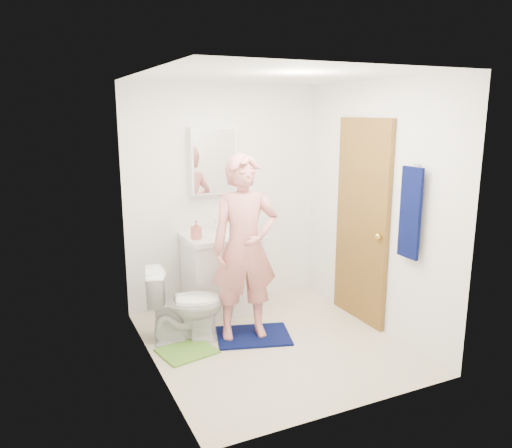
{
  "coord_description": "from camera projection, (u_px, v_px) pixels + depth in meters",
  "views": [
    {
      "loc": [
        -1.97,
        -3.83,
        2.11
      ],
      "look_at": [
        -0.06,
        0.25,
        1.09
      ],
      "focal_mm": 35.0,
      "sensor_mm": 36.0,
      "label": 1
    }
  ],
  "objects": [
    {
      "name": "medicine_cabinet",
      "position": [
        213.0,
        161.0,
        5.26
      ],
      "size": [
        0.5,
        0.12,
        0.7
      ],
      "primitive_type": "cube",
      "color": "white",
      "rests_on": "wall_back"
    },
    {
      "name": "wall_left",
      "position": [
        149.0,
        229.0,
        3.94
      ],
      "size": [
        0.02,
        2.4,
        2.4
      ],
      "primitive_type": "cube",
      "color": "white",
      "rests_on": "ground"
    },
    {
      "name": "floor",
      "position": [
        273.0,
        343.0,
        4.67
      ],
      "size": [
        2.2,
        2.4,
        0.02
      ],
      "primitive_type": "cube",
      "color": "beige",
      "rests_on": "ground"
    },
    {
      "name": "green_rug",
      "position": [
        187.0,
        351.0,
        4.47
      ],
      "size": [
        0.53,
        0.48,
        0.02
      ],
      "primitive_type": "cube",
      "rotation": [
        0.0,
        0.0,
        0.2
      ],
      "color": "#5F9732",
      "rests_on": "floor"
    },
    {
      "name": "door",
      "position": [
        362.0,
        222.0,
        5.01
      ],
      "size": [
        0.05,
        0.8,
        2.05
      ],
      "primitive_type": "cube",
      "color": "olive",
      "rests_on": "ground"
    },
    {
      "name": "ceiling",
      "position": [
        275.0,
        74.0,
        4.13
      ],
      "size": [
        2.2,
        2.4,
        0.02
      ],
      "primitive_type": "cube",
      "color": "white",
      "rests_on": "ground"
    },
    {
      "name": "towel_hook",
      "position": [
        417.0,
        164.0,
        4.23
      ],
      "size": [
        0.06,
        0.02,
        0.02
      ],
      "primitive_type": "cylinder",
      "rotation": [
        0.0,
        1.57,
        0.0
      ],
      "color": "silver",
      "rests_on": "wall_right"
    },
    {
      "name": "sink_basin",
      "position": [
        221.0,
        235.0,
        5.22
      ],
      "size": [
        0.4,
        0.4,
        0.03
      ],
      "primitive_type": "cylinder",
      "color": "white",
      "rests_on": "countertop"
    },
    {
      "name": "door_knob",
      "position": [
        378.0,
        236.0,
        4.73
      ],
      "size": [
        0.07,
        0.07,
        0.07
      ],
      "primitive_type": "sphere",
      "color": "gold",
      "rests_on": "door"
    },
    {
      "name": "soap_dispenser",
      "position": [
        196.0,
        230.0,
        5.01
      ],
      "size": [
        0.1,
        0.1,
        0.19
      ],
      "primitive_type": "imported",
      "rotation": [
        0.0,
        0.0,
        0.16
      ],
      "color": "#CF6C61",
      "rests_on": "countertop"
    },
    {
      "name": "toothbrush_cup",
      "position": [
        242.0,
        225.0,
        5.46
      ],
      "size": [
        0.13,
        0.13,
        0.09
      ],
      "primitive_type": "imported",
      "rotation": [
        0.0,
        0.0,
        0.22
      ],
      "color": "#6C3F8B",
      "rests_on": "countertop"
    },
    {
      "name": "faucet",
      "position": [
        215.0,
        225.0,
        5.37
      ],
      "size": [
        0.03,
        0.03,
        0.12
      ],
      "primitive_type": "cylinder",
      "color": "silver",
      "rests_on": "countertop"
    },
    {
      "name": "wall_back",
      "position": [
        224.0,
        196.0,
        5.47
      ],
      "size": [
        2.2,
        0.02,
        2.4
      ],
      "primitive_type": "cube",
      "color": "white",
      "rests_on": "ground"
    },
    {
      "name": "countertop",
      "position": [
        221.0,
        237.0,
        5.23
      ],
      "size": [
        0.79,
        0.59,
        0.05
      ],
      "primitive_type": "cube",
      "color": "white",
      "rests_on": "vanity_cabinet"
    },
    {
      "name": "wall_front",
      "position": [
        357.0,
        251.0,
        3.33
      ],
      "size": [
        2.2,
        0.02,
        2.4
      ],
      "primitive_type": "cube",
      "color": "white",
      "rests_on": "ground"
    },
    {
      "name": "towel",
      "position": [
        410.0,
        213.0,
        4.31
      ],
      "size": [
        0.03,
        0.24,
        0.8
      ],
      "primitive_type": "cube",
      "color": "#070E41",
      "rests_on": "wall_right"
    },
    {
      "name": "vanity_cabinet",
      "position": [
        222.0,
        275.0,
        5.32
      ],
      "size": [
        0.75,
        0.55,
        0.8
      ],
      "primitive_type": "cube",
      "color": "white",
      "rests_on": "floor"
    },
    {
      "name": "bath_mat",
      "position": [
        253.0,
        336.0,
        4.77
      ],
      "size": [
        0.8,
        0.67,
        0.02
      ],
      "primitive_type": "cube",
      "rotation": [
        0.0,
        0.0,
        -0.29
      ],
      "color": "#070E41",
      "rests_on": "floor"
    },
    {
      "name": "wall_right",
      "position": [
        376.0,
        207.0,
        4.86
      ],
      "size": [
        0.02,
        2.4,
        2.4
      ],
      "primitive_type": "cube",
      "color": "white",
      "rests_on": "ground"
    },
    {
      "name": "man",
      "position": [
        245.0,
        248.0,
        4.59
      ],
      "size": [
        0.69,
        0.52,
        1.72
      ],
      "primitive_type": "imported",
      "rotation": [
        0.0,
        0.0,
        -0.18
      ],
      "color": "#D97F7A",
      "rests_on": "bath_mat"
    },
    {
      "name": "toilet",
      "position": [
        185.0,
        304.0,
        4.65
      ],
      "size": [
        0.77,
        0.55,
        0.71
      ],
      "primitive_type": "imported",
      "rotation": [
        0.0,
        0.0,
        1.34
      ],
      "color": "white",
      "rests_on": "floor"
    },
    {
      "name": "mirror_panel",
      "position": [
        215.0,
        161.0,
        5.2
      ],
      "size": [
        0.46,
        0.01,
        0.66
      ],
      "primitive_type": "cube",
      "color": "white",
      "rests_on": "wall_back"
    }
  ]
}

